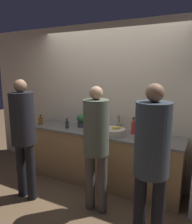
# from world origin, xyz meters

# --- Properties ---
(ground_plane) EXTENTS (14.00, 14.00, 0.00)m
(ground_plane) POSITION_xyz_m (0.00, 0.00, 0.00)
(ground_plane) COLOR brown
(wall_back) EXTENTS (5.20, 0.06, 2.60)m
(wall_back) POSITION_xyz_m (0.00, 0.65, 1.30)
(wall_back) COLOR beige
(wall_back) RESTS_ON ground_plane
(counter) EXTENTS (2.56, 0.63, 0.89)m
(counter) POSITION_xyz_m (0.00, 0.35, 0.44)
(counter) COLOR tan
(counter) RESTS_ON ground_plane
(person_left) EXTENTS (0.34, 0.34, 1.73)m
(person_left) POSITION_xyz_m (-0.78, -0.56, 1.03)
(person_left) COLOR black
(person_left) RESTS_ON ground_plane
(person_center) EXTENTS (0.32, 0.32, 1.67)m
(person_center) POSITION_xyz_m (0.26, -0.35, 0.98)
(person_center) COLOR #4C4742
(person_center) RESTS_ON ground_plane
(person_right) EXTENTS (0.34, 0.34, 1.74)m
(person_right) POSITION_xyz_m (1.03, -0.65, 1.04)
(person_right) COLOR black
(person_right) RESTS_ON ground_plane
(fruit_bowl) EXTENTS (0.35, 0.35, 0.14)m
(fruit_bowl) POSITION_xyz_m (0.25, 0.25, 0.94)
(fruit_bowl) COLOR beige
(fruit_bowl) RESTS_ON counter
(utensil_crock) EXTENTS (0.09, 0.09, 0.24)m
(utensil_crock) POSITION_xyz_m (0.21, 0.54, 0.95)
(utensil_crock) COLOR #ADA393
(utensil_crock) RESTS_ON counter
(bottle_amber) EXTENTS (0.08, 0.08, 0.17)m
(bottle_amber) POSITION_xyz_m (-1.17, 0.22, 0.95)
(bottle_amber) COLOR brown
(bottle_amber) RESTS_ON counter
(bottle_red) EXTENTS (0.07, 0.07, 0.26)m
(bottle_red) POSITION_xyz_m (0.49, 0.43, 0.99)
(bottle_red) COLOR red
(bottle_red) RESTS_ON counter
(bottle_dark) EXTENTS (0.06, 0.06, 0.17)m
(bottle_dark) POSITION_xyz_m (-0.60, 0.23, 0.95)
(bottle_dark) COLOR #333338
(bottle_dark) RESTS_ON counter
(cup_blue) EXTENTS (0.08, 0.08, 0.10)m
(cup_blue) POSITION_xyz_m (0.73, 0.45, 0.94)
(cup_blue) COLOR #335184
(cup_blue) RESTS_ON counter
(potted_plant) EXTENTS (0.14, 0.14, 0.22)m
(potted_plant) POSITION_xyz_m (-0.43, 0.40, 1.01)
(potted_plant) COLOR #3D3D42
(potted_plant) RESTS_ON counter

